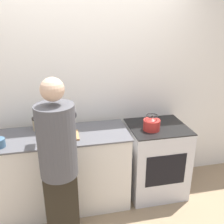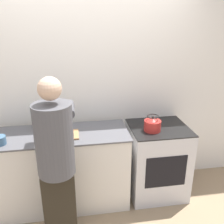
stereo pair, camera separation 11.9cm
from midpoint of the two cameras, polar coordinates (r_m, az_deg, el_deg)
The scene contains 10 objects.
ground_plane at distance 3.06m, azimuth -2.55°, elevation -22.43°, with size 12.00×12.00×0.00m, color #997F60.
wall_back at distance 3.02m, azimuth -4.52°, elevation 5.46°, with size 8.00×0.05×2.60m.
counter at distance 2.99m, azimuth -10.61°, elevation -12.81°, with size 1.56×0.59×0.91m.
oven at distance 3.19m, azimuth 11.26°, elevation -10.76°, with size 0.68×0.62×0.90m.
person at distance 2.31m, azimuth -11.16°, elevation -10.74°, with size 0.38×0.61×1.66m.
cutting_board at distance 2.71m, azimuth -9.86°, elevation -5.26°, with size 0.33×0.23×0.02m.
knife at distance 2.73m, azimuth -10.48°, elevation -4.78°, with size 0.19×0.06×0.01m.
kettle at distance 2.85m, azimuth 10.43°, elevation -2.82°, with size 0.19×0.19×0.18m.
bowl_prep at distance 2.70m, azimuth -23.16°, elevation -5.99°, with size 0.12×0.12×0.09m.
canister_jar at distance 2.92m, azimuth -14.89°, elevation -2.29°, with size 0.15×0.15×0.14m.
Camera 2 is at (-0.18, -2.23, 2.10)m, focal length 40.00 mm.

